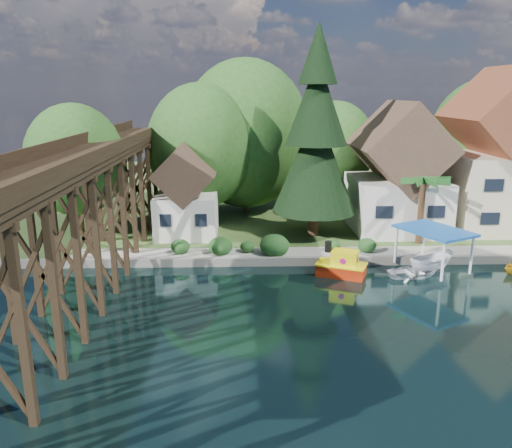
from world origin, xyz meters
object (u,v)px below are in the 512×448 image
object	(u,v)px
trestle_bridge	(91,203)
boat_canopy	(432,254)
conifer	(316,137)
boat_white_a	(413,271)
tugboat	(342,266)
house_left	(397,177)
palm_tree	(423,182)
shed	(186,196)
house_center	(499,161)

from	to	relation	value
trestle_bridge	boat_canopy	distance (m)	23.19
conifer	boat_white_a	world-z (taller)	conifer
conifer	tugboat	world-z (taller)	conifer
house_left	boat_white_a	world-z (taller)	house_left
house_left	conifer	world-z (taller)	conifer
conifer	palm_tree	xyz separation A→B (m)	(8.10, -2.52, -3.20)
shed	boat_canopy	xyz separation A→B (m)	(17.81, -8.14, -2.49)
house_left	shed	size ratio (longest dim) A/B	1.40
house_left	boat_canopy	xyz separation A→B (m)	(-0.19, -9.64, -3.80)
conifer	trestle_bridge	bearing A→B (deg)	-150.18
shed	conifer	distance (m)	11.66
trestle_bridge	conifer	size ratio (longest dim) A/B	2.60
shed	conifer	world-z (taller)	conifer
house_center	boat_canopy	bearing A→B (deg)	-132.20
house_center	palm_tree	bearing A→B (deg)	-149.42
palm_tree	boat_canopy	distance (m)	6.73
conifer	palm_tree	size ratio (longest dim) A/B	2.98
trestle_bridge	house_left	world-z (taller)	house_left
boat_white_a	trestle_bridge	bearing A→B (deg)	83.92
house_left	palm_tree	world-z (taller)	house_left
trestle_bridge	palm_tree	xyz separation A→B (m)	(23.70, 6.43, 0.12)
house_left	tugboat	xyz separation A→B (m)	(-6.57, -10.17, -4.42)
house_center	shed	world-z (taller)	house_center
house_center	tugboat	distance (m)	19.72
house_center	conifer	distance (m)	16.72
trestle_bridge	boat_canopy	world-z (taller)	trestle_bridge
shed	conifer	bearing A→B (deg)	-2.07
house_left	tugboat	bearing A→B (deg)	-122.86
boat_white_a	boat_canopy	size ratio (longest dim) A/B	0.61
house_center	boat_white_a	bearing A→B (deg)	-134.37
house_left	tugboat	world-z (taller)	house_left
conifer	palm_tree	distance (m)	9.07
palm_tree	tugboat	distance (m)	10.43
house_left	palm_tree	distance (m)	4.47
shed	tugboat	size ratio (longest dim) A/B	2.10
shed	house_left	bearing A→B (deg)	4.77
boat_white_a	house_center	bearing A→B (deg)	-51.53
house_center	tugboat	world-z (taller)	house_center
trestle_bridge	tugboat	distance (m)	17.08
trestle_bridge	house_center	world-z (taller)	house_center
house_left	boat_canopy	distance (m)	10.36
boat_canopy	house_center	bearing A→B (deg)	47.80
house_left	house_center	distance (m)	9.10
trestle_bridge	boat_canopy	bearing A→B (deg)	2.99
trestle_bridge	house_left	xyz separation A→B (m)	(23.00, 10.83, -0.21)
shed	palm_tree	world-z (taller)	shed
trestle_bridge	palm_tree	distance (m)	24.56
house_center	boat_canopy	world-z (taller)	house_center
shed	boat_canopy	bearing A→B (deg)	-24.56
house_left	house_center	world-z (taller)	house_center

